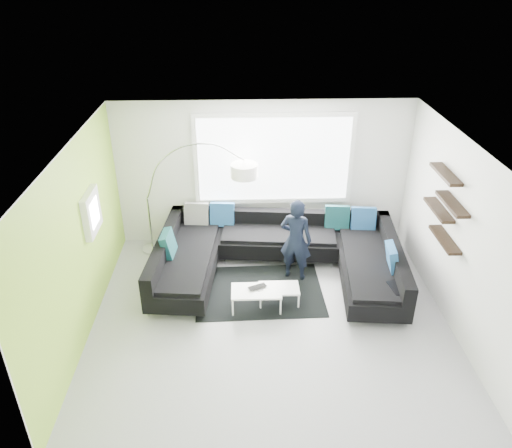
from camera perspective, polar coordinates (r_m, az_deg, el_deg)
The scene contains 9 objects.
ground at distance 8.00m, azimuth 1.59°, elevation -10.61°, with size 5.50×5.50×0.00m, color #929297.
room_shell at distance 7.18m, azimuth 1.99°, elevation 1.72°, with size 5.54×5.04×2.82m.
sectional_sofa at distance 8.64m, azimuth 2.49°, elevation -4.11°, with size 4.35×2.93×0.89m.
rug at distance 8.54m, azimuth 0.42°, elevation -7.64°, with size 2.11×1.53×0.01m, color black.
coffee_table at distance 8.15m, azimuth 1.34°, elevation -8.24°, with size 1.03×0.60×0.34m, color white.
arc_lamp at distance 9.34m, azimuth -12.34°, elevation 2.88°, with size 2.08×0.87×2.21m, color silver, non-canonical shape.
side_table at distance 8.25m, azimuth 16.12°, elevation -8.32°, with size 0.37×0.37×0.51m, color black.
person at distance 8.52m, azimuth 4.57°, elevation -1.81°, with size 0.64×0.53×1.51m, color black.
laptop at distance 8.01m, azimuth 0.30°, elevation -7.39°, with size 0.35×0.30×0.02m, color black.
Camera 1 is at (-0.44, -6.19, 5.04)m, focal length 35.00 mm.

